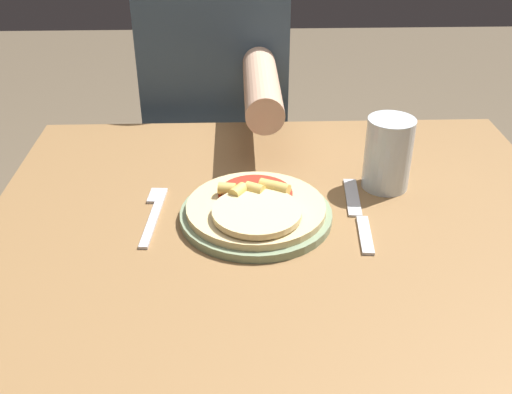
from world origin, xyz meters
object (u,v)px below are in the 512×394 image
knife (358,214)px  drinking_glass (388,154)px  dining_table (283,301)px  fork (154,212)px  plate (256,215)px  pizza (256,207)px  person_diner (218,121)px

knife → drinking_glass: size_ratio=1.75×
dining_table → drinking_glass: (0.19, 0.15, 0.19)m
fork → drinking_glass: (0.39, 0.08, 0.06)m
dining_table → fork: (-0.21, 0.08, 0.13)m
dining_table → fork: size_ratio=5.40×
plate → pizza: bearing=-93.1°
plate → pizza: size_ratio=1.09×
person_diner → plate: bearing=-82.3°
plate → person_diner: person_diner is taller
plate → dining_table: bearing=-52.4°
person_diner → dining_table: bearing=-79.1°
pizza → person_diner: size_ratio=0.19×
fork → drinking_glass: 0.41m
plate → knife: (0.17, 0.00, -0.00)m
dining_table → plate: (-0.04, 0.06, 0.13)m
plate → drinking_glass: 0.25m
fork → person_diner: (0.09, 0.54, -0.07)m
knife → plate: bearing=-178.8°
pizza → plate: bearing=86.9°
plate → fork: (-0.17, 0.02, -0.00)m
pizza → knife: pizza is taller
knife → person_diner: 0.61m
pizza → drinking_glass: drinking_glass is taller
fork → knife: bearing=-3.0°
dining_table → plate: bearing=127.6°
dining_table → pizza: 0.16m
knife → person_diner: person_diner is taller
drinking_glass → plate: bearing=-156.8°
plate → fork: size_ratio=1.37×
fork → drinking_glass: size_ratio=1.40×
dining_table → person_diner: (-0.12, 0.61, 0.05)m
plate → drinking_glass: bearing=23.2°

